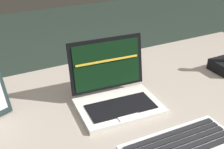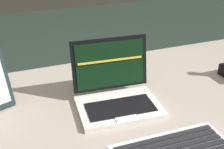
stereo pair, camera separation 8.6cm
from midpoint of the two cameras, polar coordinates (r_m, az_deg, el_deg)
name	(u,v)px [view 2 (the right image)]	position (r m, az deg, el deg)	size (l,w,h in m)	color
desk	(142,120)	(0.99, 8.44, -9.06)	(1.54, 0.78, 0.72)	#A09387
laptop_front	(116,93)	(0.92, 3.52, -3.83)	(0.27, 0.23, 0.20)	silver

